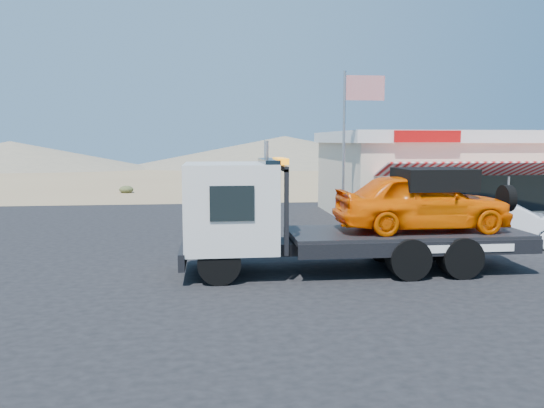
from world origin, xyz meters
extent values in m
plane|color=#856A4B|center=(0.00, 0.00, 0.00)|extent=(120.00, 120.00, 0.00)
cube|color=black|center=(2.00, 3.00, 0.01)|extent=(32.00, 24.00, 0.02)
cylinder|color=black|center=(0.00, -2.02, 0.55)|extent=(1.06, 0.32, 1.06)
cylinder|color=black|center=(0.00, 0.09, 0.55)|extent=(1.06, 0.32, 1.06)
cylinder|color=black|center=(4.75, -2.02, 0.55)|extent=(1.06, 0.58, 1.06)
cylinder|color=black|center=(4.75, 0.09, 0.55)|extent=(1.06, 0.58, 1.06)
cylinder|color=black|center=(6.12, -2.02, 0.55)|extent=(1.06, 0.58, 1.06)
cylinder|color=black|center=(6.12, 0.09, 0.55)|extent=(1.06, 0.58, 1.06)
cube|color=black|center=(3.91, -0.96, 0.71)|extent=(8.66, 1.06, 0.32)
cube|color=silver|center=(0.32, -0.96, 1.81)|extent=(2.32, 2.48, 2.22)
cube|color=black|center=(1.32, -0.96, 2.55)|extent=(0.37, 2.11, 0.95)
cube|color=black|center=(1.64, -0.96, 1.76)|extent=(0.11, 2.32, 2.11)
cube|color=orange|center=(1.64, -0.96, 2.98)|extent=(0.26, 1.27, 0.16)
cube|color=black|center=(5.07, -0.96, 1.00)|extent=(6.33, 2.43, 0.16)
imported|color=#F75E00|center=(5.49, -0.96, 1.87)|extent=(4.65, 1.87, 1.58)
cube|color=black|center=(5.81, -0.96, 2.47)|extent=(1.90, 1.58, 0.58)
imported|color=white|center=(9.57, 1.91, 0.76)|extent=(4.77, 3.18, 1.49)
cube|color=beige|center=(10.50, 9.00, 1.72)|extent=(10.00, 8.00, 3.40)
cube|color=white|center=(10.50, 9.00, 3.67)|extent=(10.40, 8.40, 0.50)
cube|color=red|center=(8.00, 4.74, 3.67)|extent=(2.60, 0.12, 0.45)
cube|color=black|center=(10.50, 4.98, 1.52)|extent=(7.00, 0.06, 1.60)
cube|color=red|center=(10.50, 4.10, 2.47)|extent=(9.00, 1.73, 0.61)
cylinder|color=#99999E|center=(6.50, 3.30, 1.12)|extent=(0.08, 0.08, 2.20)
cylinder|color=#99999E|center=(10.50, 3.30, 1.12)|extent=(0.08, 0.08, 2.20)
cylinder|color=#99999E|center=(4.70, 4.50, 3.02)|extent=(0.10, 0.10, 6.00)
cube|color=#B20C14|center=(5.45, 4.50, 5.42)|extent=(1.50, 0.02, 0.90)
ellipsoid|color=#434A27|center=(-5.91, 22.13, 0.26)|extent=(0.96, 0.96, 0.51)
ellipsoid|color=#434A27|center=(0.92, 22.11, 0.25)|extent=(0.93, 0.93, 0.50)
cone|color=#726B59|center=(-25.00, 55.00, 1.75)|extent=(36.00, 36.00, 3.50)
cone|color=#726B59|center=(10.00, 58.00, 2.10)|extent=(44.00, 44.00, 4.20)
cone|color=#726B59|center=(40.00, 54.00, 1.50)|extent=(32.00, 32.00, 3.00)
camera|label=1|loc=(-0.17, -14.65, 3.49)|focal=35.00mm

